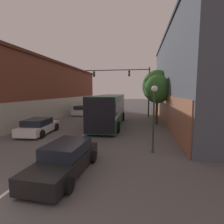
{
  "coord_description": "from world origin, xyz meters",
  "views": [
    {
      "loc": [
        4.81,
        -4.05,
        3.67
      ],
      "look_at": [
        1.96,
        12.59,
        1.66
      ],
      "focal_mm": 28.0,
      "sensor_mm": 36.0,
      "label": 1
    }
  ],
  "objects_px": {
    "hatchback_foreground": "(65,159)",
    "street_lamp": "(154,111)",
    "traffic_signal_gantry": "(129,81)",
    "street_tree_near": "(158,89)",
    "street_tree_far": "(157,86)",
    "bus": "(109,108)",
    "parked_car_left_mid": "(81,111)",
    "parked_car_left_near": "(39,126)",
    "parked_car_left_far": "(95,107)"
  },
  "relations": [
    {
      "from": "hatchback_foreground",
      "to": "traffic_signal_gantry",
      "type": "distance_m",
      "value": 19.22
    },
    {
      "from": "parked_car_left_mid",
      "to": "street_lamp",
      "type": "distance_m",
      "value": 18.43
    },
    {
      "from": "street_lamp",
      "to": "street_tree_near",
      "type": "distance_m",
      "value": 9.35
    },
    {
      "from": "parked_car_left_mid",
      "to": "street_tree_near",
      "type": "relative_size",
      "value": 0.75
    },
    {
      "from": "hatchback_foreground",
      "to": "parked_car_left_near",
      "type": "relative_size",
      "value": 0.99
    },
    {
      "from": "bus",
      "to": "parked_car_left_far",
      "type": "bearing_deg",
      "value": 18.92
    },
    {
      "from": "bus",
      "to": "street_tree_near",
      "type": "xyz_separation_m",
      "value": [
        5.14,
        1.28,
        2.05
      ]
    },
    {
      "from": "street_lamp",
      "to": "street_tree_far",
      "type": "distance_m",
      "value": 14.3
    },
    {
      "from": "traffic_signal_gantry",
      "to": "street_tree_near",
      "type": "relative_size",
      "value": 1.77
    },
    {
      "from": "bus",
      "to": "hatchback_foreground",
      "type": "distance_m",
      "value": 11.37
    },
    {
      "from": "bus",
      "to": "street_tree_far",
      "type": "relative_size",
      "value": 1.63
    },
    {
      "from": "traffic_signal_gantry",
      "to": "hatchback_foreground",
      "type": "bearing_deg",
      "value": -94.63
    },
    {
      "from": "parked_car_left_near",
      "to": "parked_car_left_mid",
      "type": "relative_size",
      "value": 1.15
    },
    {
      "from": "bus",
      "to": "traffic_signal_gantry",
      "type": "distance_m",
      "value": 8.2
    },
    {
      "from": "street_tree_near",
      "to": "hatchback_foreground",
      "type": "bearing_deg",
      "value": -111.71
    },
    {
      "from": "parked_car_left_mid",
      "to": "parked_car_left_near",
      "type": "bearing_deg",
      "value": -176.44
    },
    {
      "from": "parked_car_left_near",
      "to": "traffic_signal_gantry",
      "type": "xyz_separation_m",
      "value": [
        6.93,
        12.14,
        4.51
      ]
    },
    {
      "from": "hatchback_foreground",
      "to": "parked_car_left_near",
      "type": "bearing_deg",
      "value": 42.23
    },
    {
      "from": "hatchback_foreground",
      "to": "street_lamp",
      "type": "bearing_deg",
      "value": -47.95
    },
    {
      "from": "hatchback_foreground",
      "to": "street_tree_near",
      "type": "height_order",
      "value": "street_tree_near"
    },
    {
      "from": "parked_car_left_far",
      "to": "street_tree_far",
      "type": "bearing_deg",
      "value": -120.39
    },
    {
      "from": "parked_car_left_near",
      "to": "street_lamp",
      "type": "distance_m",
      "value": 10.15
    },
    {
      "from": "street_lamp",
      "to": "parked_car_left_mid",
      "type": "bearing_deg",
      "value": 123.06
    },
    {
      "from": "parked_car_left_mid",
      "to": "traffic_signal_gantry",
      "type": "relative_size",
      "value": 0.42
    },
    {
      "from": "street_tree_near",
      "to": "street_tree_far",
      "type": "distance_m",
      "value": 4.96
    },
    {
      "from": "parked_car_left_mid",
      "to": "parked_car_left_far",
      "type": "distance_m",
      "value": 7.15
    },
    {
      "from": "street_lamp",
      "to": "street_tree_near",
      "type": "xyz_separation_m",
      "value": [
        0.95,
        9.2,
        1.36
      ]
    },
    {
      "from": "traffic_signal_gantry",
      "to": "street_tree_far",
      "type": "bearing_deg",
      "value": -16.22
    },
    {
      "from": "parked_car_left_far",
      "to": "street_tree_far",
      "type": "height_order",
      "value": "street_tree_far"
    },
    {
      "from": "bus",
      "to": "street_tree_far",
      "type": "bearing_deg",
      "value": -43.43
    },
    {
      "from": "street_lamp",
      "to": "parked_car_left_near",
      "type": "bearing_deg",
      "value": 161.91
    },
    {
      "from": "parked_car_left_far",
      "to": "street_lamp",
      "type": "relative_size",
      "value": 1.11
    },
    {
      "from": "parked_car_left_mid",
      "to": "parked_car_left_far",
      "type": "xyz_separation_m",
      "value": [
        0.22,
        7.14,
        -0.0
      ]
    },
    {
      "from": "bus",
      "to": "hatchback_foreground",
      "type": "bearing_deg",
      "value": 178.59
    },
    {
      "from": "hatchback_foreground",
      "to": "parked_car_left_mid",
      "type": "bearing_deg",
      "value": 19.88
    },
    {
      "from": "street_tree_far",
      "to": "street_tree_near",
      "type": "bearing_deg",
      "value": -93.74
    },
    {
      "from": "parked_car_left_mid",
      "to": "street_tree_far",
      "type": "bearing_deg",
      "value": -95.12
    },
    {
      "from": "bus",
      "to": "hatchback_foreground",
      "type": "relative_size",
      "value": 2.29
    },
    {
      "from": "parked_car_left_mid",
      "to": "street_tree_far",
      "type": "distance_m",
      "value": 11.92
    },
    {
      "from": "parked_car_left_far",
      "to": "street_tree_near",
      "type": "bearing_deg",
      "value": -134.33
    },
    {
      "from": "traffic_signal_gantry",
      "to": "street_tree_far",
      "type": "distance_m",
      "value": 4.06
    },
    {
      "from": "parked_car_left_near",
      "to": "parked_car_left_far",
      "type": "bearing_deg",
      "value": -3.73
    },
    {
      "from": "bus",
      "to": "parked_car_left_near",
      "type": "distance_m",
      "value": 7.26
    },
    {
      "from": "street_tree_far",
      "to": "parked_car_left_far",
      "type": "bearing_deg",
      "value": 142.83
    },
    {
      "from": "hatchback_foreground",
      "to": "parked_car_left_far",
      "type": "xyz_separation_m",
      "value": [
        -5.72,
        25.89,
        0.04
      ]
    },
    {
      "from": "traffic_signal_gantry",
      "to": "parked_car_left_mid",
      "type": "bearing_deg",
      "value": 179.04
    },
    {
      "from": "parked_car_left_mid",
      "to": "parked_car_left_far",
      "type": "bearing_deg",
      "value": -0.62
    },
    {
      "from": "hatchback_foreground",
      "to": "parked_car_left_near",
      "type": "height_order",
      "value": "hatchback_foreground"
    },
    {
      "from": "bus",
      "to": "street_lamp",
      "type": "distance_m",
      "value": 8.99
    },
    {
      "from": "parked_car_left_far",
      "to": "street_tree_far",
      "type": "distance_m",
      "value": 14.35
    }
  ]
}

